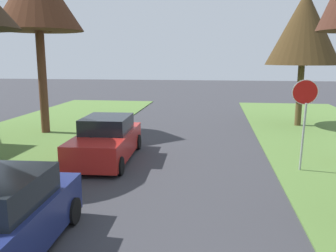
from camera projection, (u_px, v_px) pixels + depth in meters
stop_sign_far at (304, 105)px, 11.31m from camera, size 0.81×0.34×2.97m
street_tree_right_far at (304, 28)px, 18.48m from camera, size 3.83×3.83×7.06m
parked_sedan_red at (106, 140)px, 12.95m from camera, size 2.09×4.47×1.57m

